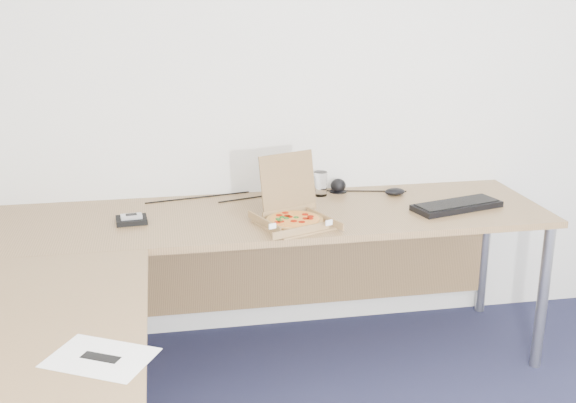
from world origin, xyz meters
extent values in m
cube|color=olive|center=(-0.50, 1.40, 0.71)|extent=(2.50, 0.70, 0.03)
cube|color=olive|center=(-1.40, 0.30, 0.71)|extent=(0.70, 1.50, 0.03)
cylinder|color=gray|center=(0.70, 1.70, 0.35)|extent=(0.05, 0.05, 0.70)
cube|color=olive|center=(-0.43, 1.22, 0.73)|extent=(0.27, 0.27, 0.01)
cube|color=olive|center=(-0.43, 1.37, 0.87)|extent=(0.27, 0.05, 0.27)
cylinder|color=#C68B44|center=(-0.43, 1.22, 0.75)|extent=(0.25, 0.25, 0.02)
cylinder|color=#A83A1E|center=(-0.43, 1.22, 0.76)|extent=(0.21, 0.21, 0.00)
cylinder|color=white|center=(-0.22, 1.64, 0.79)|extent=(0.07, 0.07, 0.12)
cube|color=black|center=(0.35, 1.32, 0.74)|extent=(0.45, 0.26, 0.03)
ellipsoid|color=black|center=(0.14, 1.57, 0.75)|extent=(0.10, 0.07, 0.04)
cube|color=black|center=(-1.12, 1.39, 0.74)|extent=(0.14, 0.12, 0.02)
cube|color=#B2B5BA|center=(-1.12, 1.38, 0.76)|extent=(0.09, 0.06, 0.02)
cube|color=white|center=(-1.17, 0.22, 0.73)|extent=(0.34, 0.31, 0.00)
ellipsoid|color=black|center=(-0.12, 1.68, 0.77)|extent=(0.09, 0.09, 0.07)
camera|label=1|loc=(-0.98, -1.58, 1.72)|focal=44.00mm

